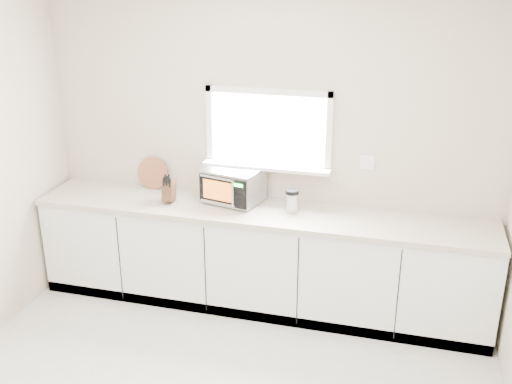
% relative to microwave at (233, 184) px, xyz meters
% --- Properties ---
extents(back_wall, '(4.00, 0.17, 2.70)m').
position_rel_microwave_xyz_m(back_wall, '(0.27, 0.19, 0.28)').
color(back_wall, beige).
rests_on(back_wall, ground).
extents(cabinets, '(3.92, 0.60, 0.88)m').
position_rel_microwave_xyz_m(cabinets, '(0.27, -0.11, -0.64)').
color(cabinets, white).
rests_on(cabinets, ground).
extents(countertop, '(3.92, 0.64, 0.04)m').
position_rel_microwave_xyz_m(countertop, '(0.27, -0.12, -0.18)').
color(countertop, beige).
rests_on(countertop, cabinets).
extents(microwave, '(0.54, 0.47, 0.31)m').
position_rel_microwave_xyz_m(microwave, '(0.00, 0.00, 0.00)').
color(microwave, black).
rests_on(microwave, countertop).
extents(knife_block, '(0.11, 0.19, 0.27)m').
position_rel_microwave_xyz_m(knife_block, '(-0.54, -0.15, -0.04)').
color(knife_block, '#4B301B').
rests_on(knife_block, countertop).
extents(cutting_board, '(0.30, 0.07, 0.30)m').
position_rel_microwave_xyz_m(cutting_board, '(-0.81, 0.13, -0.01)').
color(cutting_board, '#945639').
rests_on(cutting_board, countertop).
extents(coffee_grinder, '(0.14, 0.14, 0.20)m').
position_rel_microwave_xyz_m(coffee_grinder, '(0.54, -0.09, -0.06)').
color(coffee_grinder, '#B1B4B9').
rests_on(coffee_grinder, countertop).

